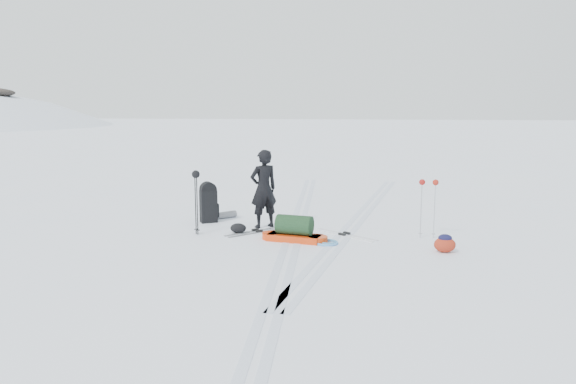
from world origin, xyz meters
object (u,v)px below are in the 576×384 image
object	(u,v)px
skier	(264,189)
ski_poles_black	(196,182)
pulk_sled	(294,231)
expedition_rucksack	(211,203)

from	to	relation	value
skier	ski_poles_black	xyz separation A→B (m)	(-1.33, -0.94, 0.26)
skier	pulk_sled	size ratio (longest dim) A/B	1.22
expedition_rucksack	ski_poles_black	distance (m)	1.55
expedition_rucksack	ski_poles_black	world-z (taller)	ski_poles_black
skier	ski_poles_black	size ratio (longest dim) A/B	1.27
pulk_sled	ski_poles_black	distance (m)	2.44
pulk_sled	ski_poles_black	bearing A→B (deg)	-176.17
skier	expedition_rucksack	world-z (taller)	skier
skier	expedition_rucksack	bearing A→B (deg)	-53.68
pulk_sled	expedition_rucksack	bearing A→B (deg)	155.50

